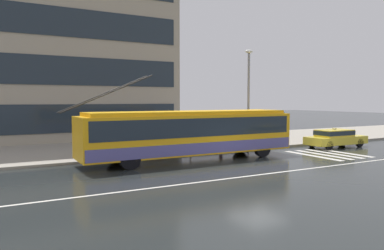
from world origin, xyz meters
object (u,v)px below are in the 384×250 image
Objects in this scene: trolleybus at (191,133)px; pedestrian_approaching_curb at (220,123)px; taxi_ahead_of_bus at (335,137)px; street_lamp at (249,90)px; bus_shelter at (161,121)px; pedestrian_at_shelter at (136,128)px.

trolleybus is 6.71× the size of pedestrian_approaching_curb.
taxi_ahead_of_bus is 2.36× the size of pedestrian_approaching_curb.
trolleybus is at bearing -158.62° from street_lamp.
pedestrian_approaching_curb is 3.16m from street_lamp.
bus_shelter is at bearing 164.43° from street_lamp.
bus_shelter is at bearing 162.08° from taxi_ahead_of_bus.
taxi_ahead_of_bus is 12.55m from bus_shelter.
trolleybus is at bearing -138.51° from pedestrian_approaching_curb.
street_lamp is (-6.06, 2.22, 3.37)m from taxi_ahead_of_bus.
trolleybus is at bearing -87.50° from bus_shelter.
bus_shelter is 1.84× the size of pedestrian_approaching_curb.
trolleybus reaches higher than pedestrian_approaching_curb.
bus_shelter reaches higher than pedestrian_at_shelter.
trolleybus reaches higher than taxi_ahead_of_bus.
bus_shelter is 6.38m from street_lamp.
trolleybus is 4.07m from pedestrian_at_shelter.
street_lamp is at bearing 159.89° from taxi_ahead_of_bus.
bus_shelter is at bearing -177.82° from pedestrian_approaching_curb.
trolleybus is 11.74m from taxi_ahead_of_bus.
taxi_ahead_of_bus is 1.28× the size of bus_shelter.
pedestrian_at_shelter is (-1.96, 3.56, 0.14)m from trolleybus.
trolleybus is 3.86m from bus_shelter.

